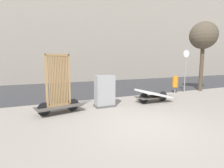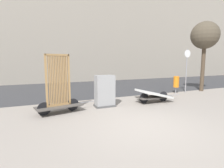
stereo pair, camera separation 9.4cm
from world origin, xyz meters
TOP-DOWN VIEW (x-y plane):
  - ground_plane at (0.00, 0.00)m, footprint 60.00×60.00m
  - road_strip at (0.00, 8.33)m, footprint 56.00×8.09m
  - building_facade at (0.00, 14.37)m, footprint 48.00×4.00m
  - bike_cart_with_bedframe at (-2.20, 2.51)m, footprint 2.43×1.06m
  - bike_cart_with_mattress at (2.21, 2.51)m, footprint 2.41×0.97m
  - utility_cabinet at (-0.25, 2.72)m, footprint 0.88×0.53m
  - trash_bin at (4.94, 3.93)m, footprint 0.33×0.33m
  - sign_post at (5.72, 3.93)m, footprint 0.47×0.06m
  - street_tree at (7.16, 3.93)m, footprint 1.75×1.75m

SIDE VIEW (x-z plane):
  - ground_plane at x=0.00m, z-range 0.00..0.00m
  - road_strip at x=0.00m, z-range 0.00..0.01m
  - bike_cart_with_mattress at x=2.21m, z-range 0.04..0.70m
  - utility_cabinet at x=-0.25m, z-range -0.04..1.33m
  - trash_bin at x=4.94m, z-range 0.18..1.25m
  - bike_cart_with_bedframe at x=-2.20m, z-range -0.35..1.88m
  - sign_post at x=5.72m, z-range 0.34..3.07m
  - street_tree at x=7.16m, z-range 1.32..5.83m
  - building_facade at x=0.00m, z-range 0.00..12.14m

